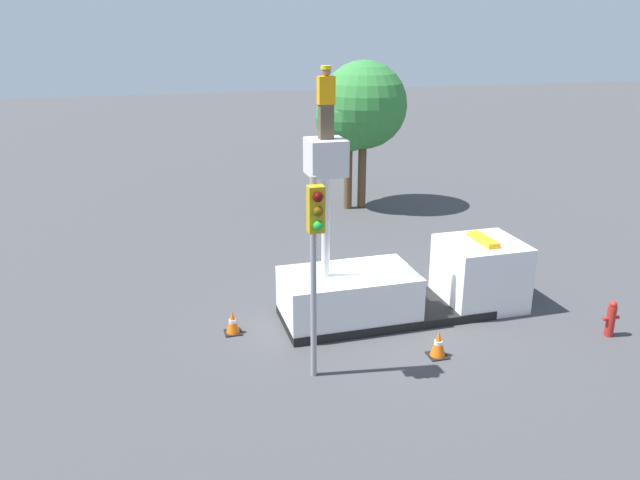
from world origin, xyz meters
TOP-DOWN VIEW (x-y plane):
  - ground_plane at (0.00, 0.00)m, footprint 120.00×120.00m
  - bucket_truck at (0.53, 0.00)m, footprint 6.88×2.13m
  - worker at (-1.74, 0.00)m, footprint 0.40×0.26m
  - traffic_light_pole at (-2.74, -2.58)m, footprint 0.34×0.57m
  - fire_hydrant at (5.21, -2.68)m, footprint 0.47×0.23m
  - traffic_cone_rear at (-4.24, 0.15)m, footprint 0.44×0.44m
  - traffic_cone_curbside at (0.43, -2.43)m, footprint 0.47×0.47m
  - tree_left_bg at (2.99, 10.49)m, footprint 3.69×3.69m
  - tree_right_bg at (2.34, 10.47)m, footprint 2.84×2.84m

SIDE VIEW (x-z plane):
  - ground_plane at x=0.00m, z-range 0.00..0.00m
  - traffic_cone_rear at x=-4.24m, z-range -0.02..0.62m
  - traffic_cone_curbside at x=0.43m, z-range -0.02..0.67m
  - fire_hydrant at x=5.21m, z-range -0.01..0.99m
  - bucket_truck at x=0.53m, z-range -1.65..3.40m
  - traffic_light_pole at x=-2.74m, z-range 0.99..5.73m
  - tree_right_bg at x=2.34m, z-range 1.24..6.63m
  - tree_left_bg at x=2.99m, z-range 1.29..7.60m
  - worker at x=-1.74m, z-range 5.06..6.81m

